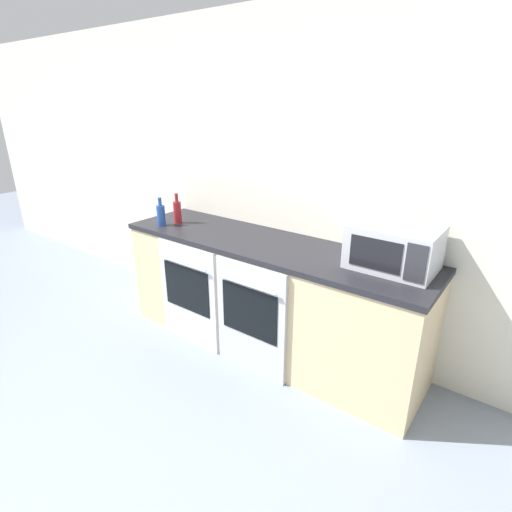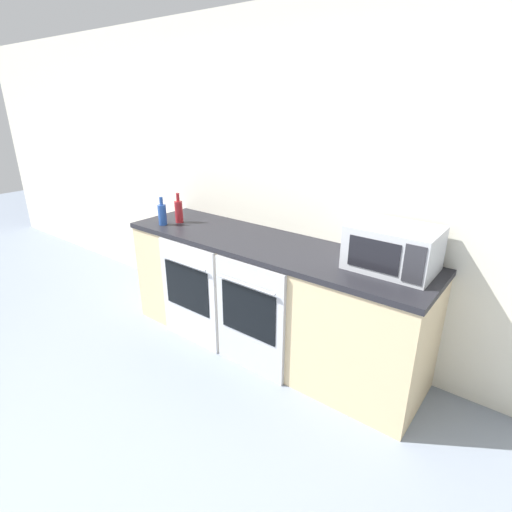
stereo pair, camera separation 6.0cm
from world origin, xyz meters
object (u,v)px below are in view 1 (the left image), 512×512
at_px(microwave, 394,247).
at_px(bottle_blue, 161,215).
at_px(oven_right, 250,319).
at_px(oven_left, 188,295).
at_px(bottle_red, 177,211).

xyz_separation_m(microwave, bottle_blue, (-1.91, -0.27, -0.05)).
bearing_deg(oven_right, oven_left, 180.00).
bearing_deg(bottle_red, microwave, 4.00).
height_order(oven_right, bottle_red, bottle_red).
distance_m(oven_left, microwave, 1.65).
height_order(bottle_blue, bottle_red, bottle_red).
distance_m(oven_left, bottle_red, 0.75).
height_order(microwave, bottle_red, microwave).
height_order(oven_right, bottle_blue, bottle_blue).
relative_size(oven_left, bottle_red, 3.33).
xyz_separation_m(oven_left, bottle_red, (-0.39, 0.29, 0.58)).
bearing_deg(oven_left, oven_right, 0.00).
height_order(oven_left, microwave, microwave).
relative_size(oven_right, microwave, 1.64).
xyz_separation_m(oven_right, microwave, (0.83, 0.42, 0.62)).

